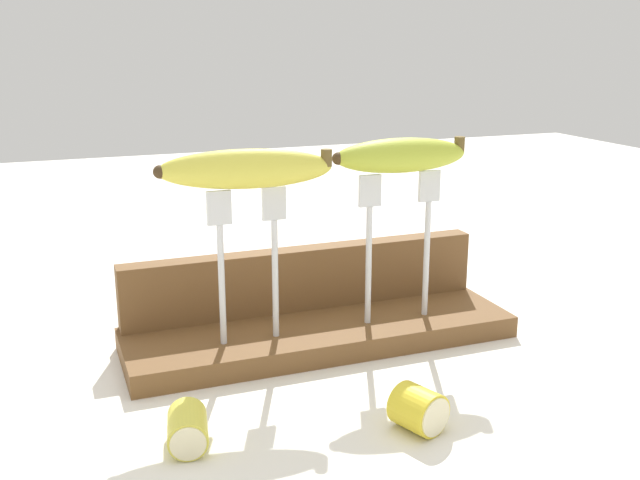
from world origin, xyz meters
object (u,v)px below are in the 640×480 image
at_px(fork_stand_left, 248,251).
at_px(fork_fallen_far, 303,273).
at_px(banana_raised_left, 246,169).
at_px(banana_chunk_near, 419,410).
at_px(fork_stand_right, 399,233).
at_px(banana_raised_right, 401,155).
at_px(banana_chunk_far, 188,429).

bearing_deg(fork_stand_left, fork_fallen_far, 59.46).
distance_m(banana_raised_left, banana_chunk_near, 0.30).
distance_m(fork_stand_right, banana_raised_right, 0.09).
xyz_separation_m(fork_stand_left, fork_fallen_far, (0.16, 0.27, -0.12)).
height_order(fork_fallen_far, banana_chunk_near, banana_chunk_near).
relative_size(fork_fallen_far, banana_chunk_near, 3.18).
distance_m(fork_stand_right, banana_raised_left, 0.20).
bearing_deg(banana_raised_left, fork_stand_right, -0.00).
distance_m(fork_fallen_far, banana_chunk_near, 0.47).
distance_m(banana_chunk_near, banana_chunk_far, 0.21).
relative_size(fork_stand_left, banana_raised_left, 0.91).
bearing_deg(fork_stand_left, banana_chunk_near, -62.94).
distance_m(banana_raised_left, fork_fallen_far, 0.37).
bearing_deg(fork_stand_right, banana_chunk_far, -151.01).
distance_m(banana_raised_right, banana_chunk_near, 0.29).
distance_m(fork_stand_left, banana_raised_right, 0.20).
relative_size(fork_fallen_far, banana_chunk_far, 2.92).
bearing_deg(banana_chunk_near, fork_stand_left, 117.06).
bearing_deg(banana_raised_right, fork_fallen_far, 94.80).
xyz_separation_m(banana_raised_left, banana_chunk_far, (-0.10, -0.15, -0.20)).
bearing_deg(fork_stand_right, fork_stand_left, -180.00).
relative_size(fork_stand_left, fork_stand_right, 0.97).
bearing_deg(fork_fallen_far, banana_chunk_far, -121.45).
bearing_deg(banana_chunk_far, fork_stand_right, 28.99).
bearing_deg(fork_stand_right, fork_fallen_far, 94.82).
bearing_deg(fork_stand_left, fork_stand_right, 0.00).
relative_size(banana_raised_left, banana_chunk_far, 3.22).
bearing_deg(banana_chunk_far, fork_fallen_far, 58.55).
bearing_deg(banana_chunk_far, banana_chunk_near, -12.69).
height_order(banana_raised_left, fork_fallen_far, banana_raised_left).
bearing_deg(fork_fallen_far, fork_stand_left, -120.54).
relative_size(fork_stand_left, banana_chunk_far, 2.93).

